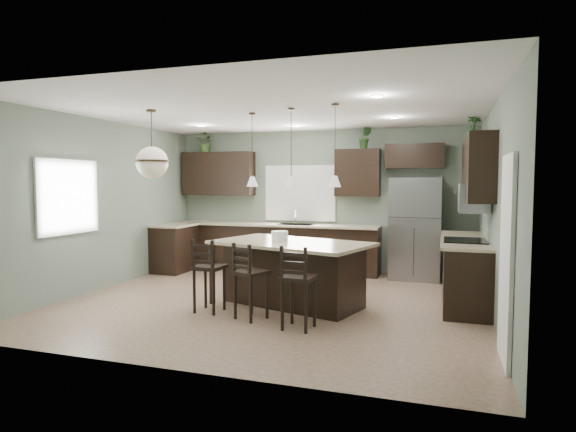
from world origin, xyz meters
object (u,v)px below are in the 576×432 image
Objects in this scene: serving_dish at (280,236)px; plant_back_left at (206,143)px; bar_stool_right at (299,287)px; refrigerator at (415,229)px; bar_stool_center at (251,281)px; bar_stool_left at (209,275)px; kitchen_island at (291,274)px.

plant_back_left reaches higher than serving_dish.
plant_back_left is at bearing 135.37° from bar_stool_right.
refrigerator is at bearing 77.08° from bar_stool_right.
plant_back_left reaches higher than bar_stool_center.
refrigerator is at bearing -1.85° from plant_back_left.
serving_dish is at bearing -125.02° from refrigerator.
plant_back_left is (-2.56, 2.65, 1.61)m from serving_dish.
plant_back_left is (-1.79, 3.36, 2.10)m from bar_stool_left.
bar_stool_left is 0.69m from bar_stool_center.
serving_dish reaches higher than bar_stool_left.
serving_dish is 4.02m from plant_back_left.
plant_back_left is (-2.75, 2.71, 2.14)m from kitchen_island.
refrigerator reaches higher than serving_dish.
serving_dish is 0.99m from bar_stool_center.
serving_dish reaches higher than bar_stool_right.
refrigerator is at bearing 54.40° from bar_stool_left.
bar_stool_right is at bearing -107.84° from refrigerator.
bar_stool_center reaches higher than kitchen_island.
kitchen_island is at bearing -16.64° from serving_dish.
refrigerator is 0.85× the size of kitchen_island.
bar_stool_center is at bearing 168.14° from bar_stool_right.
bar_stool_right is 2.51× the size of plant_back_left.
kitchen_island is 9.06× the size of serving_dish.
serving_dish is at bearing 107.44° from bar_stool_center.
bar_stool_right is (0.61, -1.07, -0.48)m from serving_dish.
bar_stool_center is at bearing -9.78° from bar_stool_left.
bar_stool_right is at bearing -60.32° from serving_dish.
refrigerator reaches higher than bar_stool_right.
bar_stool_left is at bearing 170.27° from bar_stool_right.
refrigerator reaches higher than bar_stool_left.
bar_stool_center is (0.67, -0.15, -0.00)m from bar_stool_left.
serving_dish is 0.24× the size of bar_stool_center.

